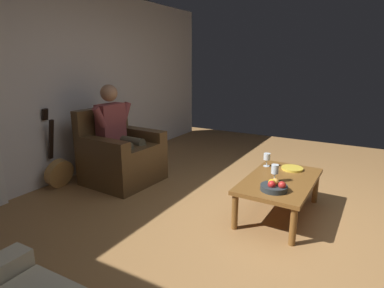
# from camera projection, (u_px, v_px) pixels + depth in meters

# --- Properties ---
(ground_plane) EXTENTS (7.24, 7.24, 0.00)m
(ground_plane) POSITION_uv_depth(u_px,v_px,m) (294.00, 228.00, 3.05)
(ground_plane) COLOR olive
(wall_back) EXTENTS (6.44, 0.06, 2.50)m
(wall_back) POSITION_uv_depth(u_px,v_px,m) (67.00, 84.00, 4.18)
(wall_back) COLOR silver
(wall_back) RESTS_ON ground
(armchair) EXTENTS (0.89, 0.86, 0.95)m
(armchair) POSITION_uv_depth(u_px,v_px,m) (121.00, 157.00, 4.17)
(armchair) COLOR #4F381F
(armchair) RESTS_ON ground
(person_seated) EXTENTS (0.64, 0.60, 1.26)m
(person_seated) POSITION_uv_depth(u_px,v_px,m) (118.00, 130.00, 4.09)
(person_seated) COLOR brown
(person_seated) RESTS_ON ground
(coffee_table) EXTENTS (1.11, 0.66, 0.39)m
(coffee_table) POSITION_uv_depth(u_px,v_px,m) (280.00, 184.00, 3.24)
(coffee_table) COLOR brown
(coffee_table) RESTS_ON ground
(guitar) EXTENTS (0.36, 0.26, 0.99)m
(guitar) POSITION_uv_depth(u_px,v_px,m) (59.00, 170.00, 3.99)
(guitar) COLOR #B18044
(guitar) RESTS_ON ground
(wine_glass_near) EXTENTS (0.07, 0.07, 0.15)m
(wine_glass_near) POSITION_uv_depth(u_px,v_px,m) (267.00, 157.00, 3.59)
(wine_glass_near) COLOR silver
(wine_glass_near) RESTS_ON coffee_table
(wine_glass_far) EXTENTS (0.07, 0.07, 0.18)m
(wine_glass_far) POSITION_uv_depth(u_px,v_px,m) (275.00, 170.00, 3.13)
(wine_glass_far) COLOR silver
(wine_glass_far) RESTS_ON coffee_table
(fruit_bowl) EXTENTS (0.25, 0.25, 0.11)m
(fruit_bowl) POSITION_uv_depth(u_px,v_px,m) (274.00, 186.00, 2.94)
(fruit_bowl) COLOR #282F32
(fruit_bowl) RESTS_ON coffee_table
(decorative_dish) EXTENTS (0.23, 0.23, 0.02)m
(decorative_dish) POSITION_uv_depth(u_px,v_px,m) (292.00, 169.00, 3.50)
(decorative_dish) COLOR gold
(decorative_dish) RESTS_ON coffee_table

